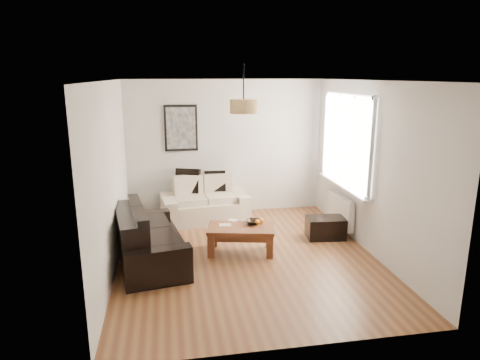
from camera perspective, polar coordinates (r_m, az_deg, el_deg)
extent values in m
plane|color=brown|center=(6.53, 0.91, -10.25)|extent=(4.50, 4.50, 0.00)
cube|color=white|center=(7.62, 13.37, -3.97)|extent=(0.10, 0.90, 0.52)
cylinder|color=tan|center=(6.27, 0.48, 9.87)|extent=(0.40, 0.40, 0.20)
cube|color=black|center=(7.32, 11.42, -6.30)|extent=(0.66, 0.46, 0.36)
cube|color=black|center=(8.07, -7.03, -0.10)|extent=(0.48, 0.29, 0.46)
cube|color=black|center=(8.11, -3.39, -0.15)|extent=(0.40, 0.14, 0.40)
imported|color=black|center=(6.67, 1.84, -5.62)|extent=(0.30, 0.30, 0.06)
sphere|color=orange|center=(6.60, 2.38, -5.75)|extent=(0.07, 0.07, 0.07)
sphere|color=orange|center=(6.69, 2.90, -5.47)|extent=(0.10, 0.10, 0.08)
sphere|color=orange|center=(6.66, 2.32, -5.58)|extent=(0.08, 0.08, 0.07)
cube|color=silver|center=(6.62, -2.01, -6.04)|extent=(0.19, 0.14, 0.01)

